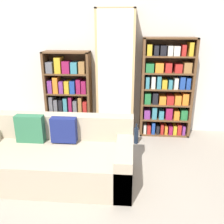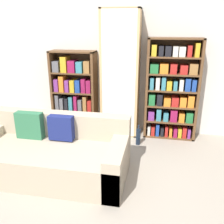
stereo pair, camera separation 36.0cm
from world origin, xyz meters
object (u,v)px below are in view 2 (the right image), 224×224
(couch, at_px, (51,154))
(bookshelf_right, at_px, (172,91))
(display_cabinet, at_px, (120,75))
(bookshelf_left, at_px, (74,93))
(wine_bottle, at_px, (138,136))

(couch, xyz_separation_m, bookshelf_right, (1.53, 1.44, 0.54))
(couch, bearing_deg, bookshelf_right, 43.20)
(display_cabinet, bearing_deg, bookshelf_left, 178.90)
(bookshelf_right, bearing_deg, couch, -136.80)
(display_cabinet, xyz_separation_m, wine_bottle, (0.37, -0.42, -0.90))
(display_cabinet, relative_size, wine_bottle, 6.12)
(display_cabinet, bearing_deg, couch, -115.36)
(couch, relative_size, wine_bottle, 5.77)
(couch, xyz_separation_m, wine_bottle, (1.04, 1.00, -0.12))
(bookshelf_left, bearing_deg, bookshelf_right, 0.02)
(bookshelf_left, height_order, display_cabinet, display_cabinet)
(couch, relative_size, bookshelf_left, 1.39)
(wine_bottle, bearing_deg, bookshelf_right, 41.80)
(couch, bearing_deg, bookshelf_left, 96.01)
(display_cabinet, distance_m, wine_bottle, 1.06)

